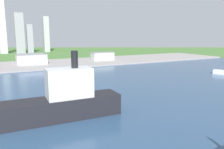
# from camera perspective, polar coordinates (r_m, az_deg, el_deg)

# --- Properties ---
(ground_plane) EXTENTS (2400.00, 2400.00, 0.00)m
(ground_plane) POSITION_cam_1_polar(r_m,az_deg,el_deg) (262.97, -9.93, -2.53)
(ground_plane) COLOR #4C7938
(water_bay) EXTENTS (840.00, 360.00, 0.15)m
(water_bay) POSITION_cam_1_polar(r_m,az_deg,el_deg) (208.32, -4.79, -5.77)
(water_bay) COLOR #2D4C70
(water_bay) RESTS_ON ground
(industrial_pier) EXTENTS (840.00, 140.00, 2.50)m
(industrial_pier) POSITION_cam_1_polar(r_m,az_deg,el_deg) (445.02, -17.54, 2.50)
(industrial_pier) COLOR #9E9896
(industrial_pier) RESTS_ON ground
(cargo_ship) EXTENTS (84.88, 22.71, 46.40)m
(cargo_ship) POSITION_cam_1_polar(r_m,az_deg,el_deg) (156.58, -12.48, -6.56)
(cargo_ship) COLOR black
(cargo_ship) RESTS_ON water_bay
(warehouse_main) EXTENTS (53.21, 40.48, 18.53)m
(warehouse_main) POSITION_cam_1_polar(r_m,az_deg,el_deg) (449.50, -19.97, 3.78)
(warehouse_main) COLOR silver
(warehouse_main) RESTS_ON industrial_pier
(warehouse_annex) EXTENTS (47.50, 22.67, 17.12)m
(warehouse_annex) POSITION_cam_1_polar(r_m,az_deg,el_deg) (482.05, -2.46, 4.70)
(warehouse_annex) COLOR silver
(warehouse_annex) RESTS_ON industrial_pier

